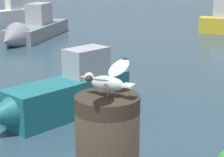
{
  "coord_description": "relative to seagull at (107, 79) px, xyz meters",
  "views": [
    {
      "loc": [
        0.15,
        -2.91,
        3.4
      ],
      "look_at": [
        -0.17,
        -0.2,
        2.65
      ],
      "focal_mm": 64.37,
      "sensor_mm": 36.0,
      "label": 1
    }
  ],
  "objects": [
    {
      "name": "seagull",
      "position": [
        0.0,
        0.0,
        0.0
      ],
      "size": [
        0.39,
        0.56,
        0.21
      ],
      "color": "tan",
      "rests_on": "mooring_post"
    },
    {
      "name": "boat_teal",
      "position": [
        -1.91,
        6.31,
        -2.19
      ],
      "size": [
        3.06,
        3.67,
        1.54
      ],
      "color": "#1E7075",
      "rests_on": "ground_plane"
    },
    {
      "name": "boat_grey",
      "position": [
        -5.97,
        16.51,
        -2.25
      ],
      "size": [
        2.1,
        6.19,
        2.01
      ],
      "color": "gray",
      "rests_on": "ground_plane"
    },
    {
      "name": "boat_white",
      "position": [
        -9.15,
        21.38,
        -2.18
      ],
      "size": [
        2.93,
        4.14,
        1.7
      ],
      "color": "silver",
      "rests_on": "ground_plane"
    }
  ]
}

